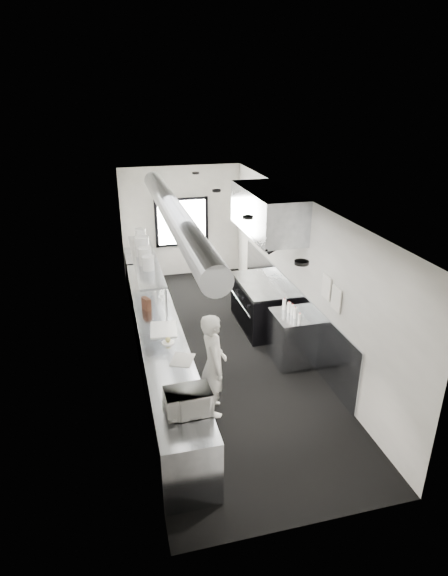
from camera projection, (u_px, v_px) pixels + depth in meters
floor at (219, 348)px, 8.80m from camera, size 3.00×8.00×0.01m
ceiling at (219, 201)px, 7.69m from camera, size 3.00×8.00×0.01m
wall_back at (182, 222)px, 11.81m from camera, size 3.00×0.02×2.80m
wall_front at (313, 426)px, 4.68m from camera, size 3.00×0.02×2.80m
wall_left at (133, 288)px, 7.90m from camera, size 0.02×8.00×2.80m
wall_right at (298, 272)px, 8.58m from camera, size 0.02×8.00×2.80m
wall_cladding at (289, 307)px, 9.18m from camera, size 0.03×5.50×1.10m
hvac_duct at (174, 213)px, 7.99m from camera, size 0.40×6.40×0.40m
service_window at (182, 222)px, 11.78m from camera, size 1.36×0.05×1.25m
exhaust_hood at (267, 212)px, 8.73m from camera, size 0.81×2.20×0.88m
prep_counter at (160, 349)px, 7.91m from camera, size 0.70×6.00×0.90m
pass_shelf at (145, 260)px, 8.81m from camera, size 0.45×3.00×0.68m
range at (261, 305)px, 9.47m from camera, size 0.88×1.60×0.94m
bottle_station at (292, 338)px, 8.26m from camera, size 0.65×0.80×0.90m
far_work_table at (141, 272)px, 11.21m from camera, size 0.70×1.20×0.90m
notice_sheet_a at (326, 287)px, 7.43m from camera, size 0.02×0.28×0.38m
notice_sheet_b at (336, 299)px, 7.14m from camera, size 0.02×0.28×0.38m
line_cook at (213, 365)px, 6.80m from camera, size 0.42×0.61×1.61m
microwave at (188, 401)px, 5.61m from camera, size 0.53×0.41×0.31m
deli_tub_a at (167, 402)px, 5.77m from camera, size 0.17×0.17×0.09m
deli_tub_b at (168, 394)px, 5.91m from camera, size 0.19×0.19×0.10m
newspaper at (182, 360)px, 6.74m from camera, size 0.43×0.47×0.01m
small_plate at (168, 343)px, 7.19m from camera, size 0.22×0.22×0.02m
pastry at (168, 340)px, 7.17m from camera, size 0.08×0.08×0.08m
cutting_board at (164, 329)px, 7.59m from camera, size 0.48×0.61×0.02m
knife_block at (146, 304)px, 8.25m from camera, size 0.16×0.22×0.22m
plate_stack_a at (148, 263)px, 8.18m from camera, size 0.26×0.26×0.25m
plate_stack_b at (145, 256)px, 8.41m from camera, size 0.25×0.25×0.32m
plate_stack_c at (142, 246)px, 8.85m from camera, size 0.26×0.26×0.37m
plate_stack_d at (140, 237)px, 9.47m from camera, size 0.27×0.27×0.34m
squeeze_bottle_a at (300, 319)px, 7.77m from camera, size 0.06×0.06×0.17m
squeeze_bottle_b at (295, 313)px, 7.94m from camera, size 0.08×0.08×0.19m
squeeze_bottle_c at (292, 310)px, 8.06m from camera, size 0.07×0.07×0.19m
squeeze_bottle_d at (289, 307)px, 8.14m from camera, size 0.08×0.08×0.19m
squeeze_bottle_e at (284, 304)px, 8.25m from camera, size 0.07×0.07×0.20m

